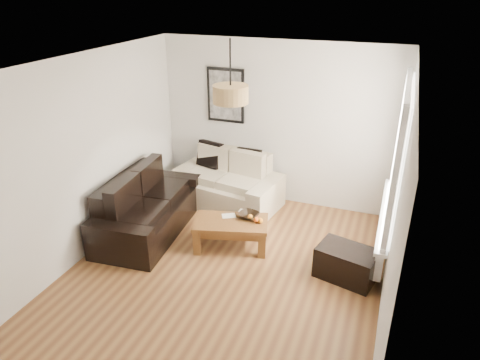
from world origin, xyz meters
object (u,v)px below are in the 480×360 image
at_px(loveseat_cream, 226,180).
at_px(coffee_table, 231,234).
at_px(ottoman, 347,263).
at_px(sofa_leather, 148,205).

bearing_deg(loveseat_cream, coffee_table, -56.08).
bearing_deg(ottoman, coffee_table, 175.25).
distance_m(sofa_leather, ottoman, 2.89).
relative_size(loveseat_cream, coffee_table, 1.71).
bearing_deg(sofa_leather, loveseat_cream, -37.80).
relative_size(coffee_table, ottoman, 1.41).
xyz_separation_m(sofa_leather, coffee_table, (1.29, -0.00, -0.21)).
bearing_deg(coffee_table, loveseat_cream, 114.90).
bearing_deg(loveseat_cream, ottoman, -22.36).
height_order(loveseat_cream, sofa_leather, loveseat_cream).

